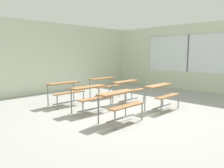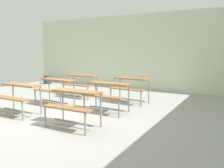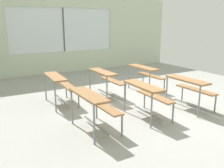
# 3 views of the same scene
# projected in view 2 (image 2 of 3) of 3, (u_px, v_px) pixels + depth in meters

# --- Properties ---
(ground) EXTENTS (10.00, 9.00, 0.05)m
(ground) POSITION_uv_depth(u_px,v_px,m) (56.00, 114.00, 5.80)
(ground) COLOR #9E9E99
(wall_back) EXTENTS (10.00, 0.12, 3.00)m
(wall_back) POSITION_uv_depth(u_px,v_px,m) (132.00, 52.00, 9.45)
(wall_back) COLOR beige
(wall_back) RESTS_ON ground
(desk_bench_r0c0) EXTENTS (1.11, 0.60, 0.74)m
(desk_bench_r0c0) POSITION_uv_depth(u_px,v_px,m) (18.00, 92.00, 5.58)
(desk_bench_r0c0) COLOR olive
(desk_bench_r0c0) RESTS_ON ground
(desk_bench_r0c1) EXTENTS (1.11, 0.61, 0.74)m
(desk_bench_r0c1) POSITION_uv_depth(u_px,v_px,m) (73.00, 100.00, 4.66)
(desk_bench_r0c1) COLOR olive
(desk_bench_r0c1) RESTS_ON ground
(desk_bench_r1c0) EXTENTS (1.12, 0.63, 0.74)m
(desk_bench_r1c0) POSITION_uv_depth(u_px,v_px,m) (55.00, 86.00, 6.58)
(desk_bench_r1c0) COLOR olive
(desk_bench_r1c0) RESTS_ON ground
(desk_bench_r1c1) EXTENTS (1.10, 0.60, 0.74)m
(desk_bench_r1c1) POSITION_uv_depth(u_px,v_px,m) (107.00, 90.00, 5.80)
(desk_bench_r1c1) COLOR olive
(desk_bench_r1c1) RESTS_ON ground
(desk_bench_r2c0) EXTENTS (1.11, 0.60, 0.74)m
(desk_bench_r2c0) POSITION_uv_depth(u_px,v_px,m) (81.00, 81.00, 7.68)
(desk_bench_r2c0) COLOR olive
(desk_bench_r2c0) RESTS_ON ground
(desk_bench_r2c1) EXTENTS (1.12, 0.64, 0.74)m
(desk_bench_r2c1) POSITION_uv_depth(u_px,v_px,m) (130.00, 84.00, 6.86)
(desk_bench_r2c1) COLOR olive
(desk_bench_r2c1) RESTS_ON ground
(trash_bin) EXTENTS (0.36, 0.36, 0.38)m
(trash_bin) POSITION_uv_depth(u_px,v_px,m) (48.00, 80.00, 10.92)
(trash_bin) COLOR #333842
(trash_bin) RESTS_ON ground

